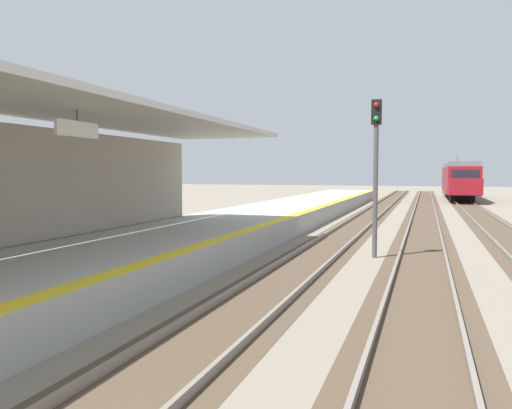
# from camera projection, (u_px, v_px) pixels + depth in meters

# --- Properties ---
(station_platform) EXTENTS (5.00, 80.00, 0.91)m
(station_platform) POSITION_uv_depth(u_px,v_px,m) (194.00, 239.00, 17.63)
(station_platform) COLOR #A8A8A3
(station_platform) RESTS_ON ground
(track_pair_nearest_platform) EXTENTS (2.34, 120.00, 0.16)m
(track_pair_nearest_platform) POSITION_uv_depth(u_px,v_px,m) (335.00, 241.00, 19.98)
(track_pair_nearest_platform) COLOR #4C3D2D
(track_pair_nearest_platform) RESTS_ON ground
(track_pair_middle) EXTENTS (2.34, 120.00, 0.16)m
(track_pair_middle) POSITION_uv_depth(u_px,v_px,m) (423.00, 245.00, 18.87)
(track_pair_middle) COLOR #4C3D2D
(track_pair_middle) RESTS_ON ground
(approaching_train) EXTENTS (2.93, 19.60, 4.76)m
(approaching_train) POSITION_uv_depth(u_px,v_px,m) (459.00, 179.00, 52.57)
(approaching_train) COLOR maroon
(approaching_train) RESTS_ON ground
(rail_signal_post) EXTENTS (0.32, 0.34, 5.20)m
(rail_signal_post) POSITION_uv_depth(u_px,v_px,m) (376.00, 161.00, 16.09)
(rail_signal_post) COLOR #4C4C4C
(rail_signal_post) RESTS_ON ground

